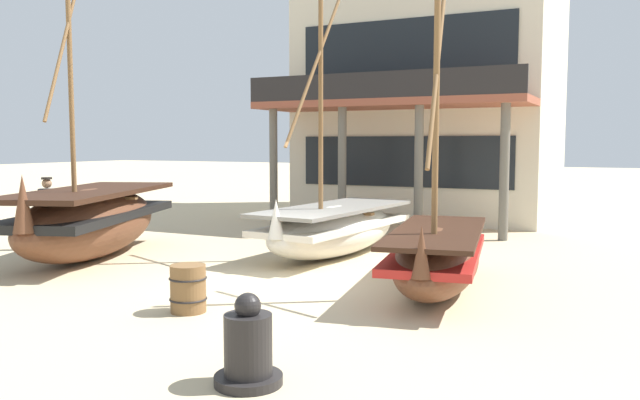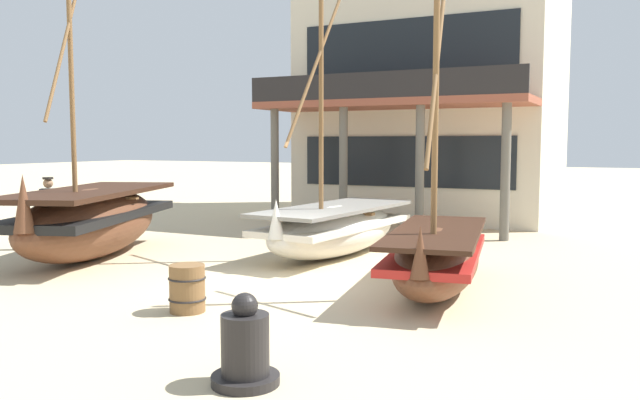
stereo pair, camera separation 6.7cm
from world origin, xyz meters
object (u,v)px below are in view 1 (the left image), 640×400
(wooden_barrel, at_px, (188,288))
(fisherman_by_hull, at_px, (48,214))
(fishing_boat_centre_large, at_px, (90,220))
(fishing_boat_far_right, at_px, (437,256))
(fishing_boat_near_left, at_px, (334,228))
(harbor_building_main, at_px, (436,59))
(capstan_winch, at_px, (248,349))

(wooden_barrel, bearing_deg, fisherman_by_hull, 154.33)
(fishing_boat_centre_large, relative_size, wooden_barrel, 9.92)
(fishing_boat_far_right, height_order, wooden_barrel, fishing_boat_far_right)
(fishing_boat_near_left, xyz_separation_m, wooden_barrel, (0.10, -5.28, -0.26))
(fishing_boat_far_right, distance_m, harbor_building_main, 13.04)
(fisherman_by_hull, distance_m, harbor_building_main, 13.66)
(wooden_barrel, xyz_separation_m, harbor_building_main, (-0.53, 14.55, 5.01))
(fisherman_by_hull, xyz_separation_m, wooden_barrel, (6.40, -3.08, -0.48))
(capstan_winch, height_order, harbor_building_main, harbor_building_main)
(fishing_boat_centre_large, xyz_separation_m, capstan_winch, (7.05, -4.75, -0.45))
(wooden_barrel, bearing_deg, harbor_building_main, 92.10)
(fishing_boat_centre_large, height_order, fishing_boat_far_right, fishing_boat_centre_large)
(capstan_winch, bearing_deg, fishing_boat_far_right, 83.43)
(capstan_winch, bearing_deg, fisherman_by_hull, 149.69)
(fisherman_by_hull, bearing_deg, fishing_boat_centre_large, -12.12)
(fishing_boat_centre_large, relative_size, fishing_boat_far_right, 1.23)
(fishing_boat_near_left, distance_m, harbor_building_main, 10.42)
(fishing_boat_far_right, relative_size, wooden_barrel, 8.07)
(capstan_winch, relative_size, harbor_building_main, 0.09)
(fishing_boat_far_right, height_order, capstan_winch, fishing_boat_far_right)
(capstan_winch, relative_size, wooden_barrel, 1.37)
(fishing_boat_centre_large, bearing_deg, fishing_boat_near_left, 29.05)
(fisherman_by_hull, height_order, capstan_winch, fisherman_by_hull)
(fishing_boat_near_left, height_order, capstan_winch, fishing_boat_near_left)
(fishing_boat_centre_large, bearing_deg, harbor_building_main, 70.52)
(fishing_boat_centre_large, height_order, harbor_building_main, harbor_building_main)
(fishing_boat_far_right, bearing_deg, fisherman_by_hull, 178.94)
(fishing_boat_far_right, height_order, harbor_building_main, harbor_building_main)
(fishing_boat_far_right, bearing_deg, fishing_boat_centre_large, -178.57)
(harbor_building_main, bearing_deg, fisherman_by_hull, -117.10)
(fishing_boat_centre_large, height_order, capstan_winch, fishing_boat_centre_large)
(fishing_boat_far_right, bearing_deg, harbor_building_main, 106.44)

